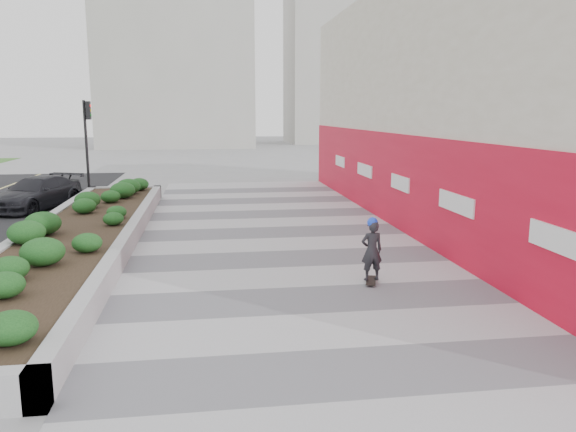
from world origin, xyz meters
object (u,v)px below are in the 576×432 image
Objects in this scene: car_dark at (37,193)px; traffic_signal_near at (87,133)px; skateboarder at (372,250)px; planter at (80,233)px.

traffic_signal_near is at bearing 92.25° from car_dark.
skateboarder is at bearing -59.59° from traffic_signal_near.
traffic_signal_near is 0.99× the size of car_dark.
skateboarder reaches higher than planter.
skateboarder is at bearing -26.92° from car_dark.
planter is at bearing 166.28° from skateboarder.
planter is at bearing -80.65° from traffic_signal_near.
traffic_signal_near is 4.47m from car_dark.
car_dark is (-1.27, -3.71, -2.14)m from traffic_signal_near.
skateboarder is at bearing -31.79° from planter.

